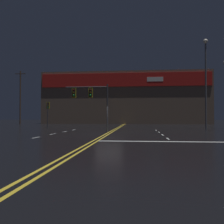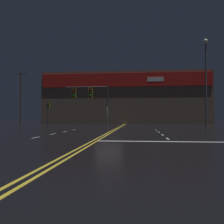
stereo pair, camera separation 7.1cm
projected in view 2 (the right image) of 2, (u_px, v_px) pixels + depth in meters
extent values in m
plane|color=black|center=(109.00, 133.00, 22.95)|extent=(200.00, 200.00, 0.00)
cube|color=gold|center=(107.00, 133.00, 22.97)|extent=(0.12, 60.00, 0.01)
cube|color=gold|center=(110.00, 133.00, 22.94)|extent=(0.12, 60.00, 0.01)
cube|color=silver|center=(36.00, 137.00, 18.07)|extent=(0.12, 1.40, 0.01)
cube|color=silver|center=(53.00, 134.00, 21.65)|extent=(0.12, 1.40, 0.01)
cube|color=silver|center=(65.00, 132.00, 25.23)|extent=(0.12, 1.40, 0.01)
cube|color=silver|center=(74.00, 130.00, 28.81)|extent=(0.12, 1.40, 0.01)
cube|color=silver|center=(168.00, 139.00, 17.09)|extent=(0.12, 1.40, 0.01)
cube|color=silver|center=(162.00, 135.00, 20.67)|extent=(0.12, 1.40, 0.01)
cube|color=silver|center=(159.00, 132.00, 24.25)|extent=(0.12, 1.40, 0.01)
cube|color=silver|center=(156.00, 130.00, 27.83)|extent=(0.12, 1.40, 0.01)
cube|color=silver|center=(172.00, 142.00, 15.07)|extent=(9.03, 0.40, 0.01)
cylinder|color=#38383D|center=(107.00, 108.00, 23.94)|extent=(0.14, 0.14, 4.64)
cylinder|color=#38383D|center=(86.00, 87.00, 24.19)|extent=(4.10, 0.10, 0.10)
cube|color=black|center=(91.00, 93.00, 24.14)|extent=(0.28, 0.24, 0.84)
cube|color=gold|center=(91.00, 93.00, 24.14)|extent=(0.42, 0.08, 0.99)
sphere|color=#500705|center=(90.00, 90.00, 23.98)|extent=(0.17, 0.17, 0.17)
sphere|color=#543707|center=(90.00, 92.00, 23.98)|extent=(0.17, 0.17, 0.17)
sphere|color=green|center=(90.00, 95.00, 23.97)|extent=(0.17, 0.17, 0.17)
cube|color=black|center=(74.00, 93.00, 24.31)|extent=(0.28, 0.24, 0.84)
cube|color=gold|center=(74.00, 93.00, 24.31)|extent=(0.42, 0.08, 0.99)
sphere|color=#500705|center=(74.00, 90.00, 24.16)|extent=(0.17, 0.17, 0.17)
sphere|color=#543707|center=(74.00, 93.00, 24.15)|extent=(0.17, 0.17, 0.17)
sphere|color=green|center=(74.00, 95.00, 24.15)|extent=(0.17, 0.17, 0.17)
cylinder|color=#38383D|center=(48.00, 115.00, 34.50)|extent=(0.13, 0.13, 3.54)
cube|color=black|center=(48.00, 106.00, 34.71)|extent=(0.28, 0.24, 0.84)
cube|color=gold|center=(48.00, 106.00, 34.71)|extent=(0.42, 0.08, 0.99)
sphere|color=#500705|center=(48.00, 104.00, 34.56)|extent=(0.17, 0.17, 0.17)
sphere|color=#543707|center=(48.00, 106.00, 34.55)|extent=(0.17, 0.17, 0.17)
sphere|color=green|center=(48.00, 107.00, 34.55)|extent=(0.17, 0.17, 0.17)
cylinder|color=#59595E|center=(206.00, 86.00, 30.48)|extent=(0.20, 0.20, 10.64)
sphere|color=silver|center=(206.00, 41.00, 30.58)|extent=(0.56, 0.56, 0.56)
cube|color=brown|center=(126.00, 99.00, 55.46)|extent=(35.09, 10.00, 10.93)
cube|color=red|center=(125.00, 80.00, 50.46)|extent=(34.39, 0.20, 2.73)
cube|color=white|center=(155.00, 79.00, 49.77)|extent=(3.20, 0.16, 0.90)
cylinder|color=#4C3828|center=(21.00, 97.00, 50.77)|extent=(0.26, 0.26, 10.87)
cube|color=#4C3828|center=(21.00, 74.00, 50.86)|extent=(2.20, 0.12, 0.12)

